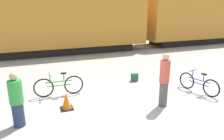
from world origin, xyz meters
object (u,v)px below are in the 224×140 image
person_in_green (17,100)px  backpack (135,77)px  bicycle_green (59,86)px  traffic_cone (66,102)px  person_in_red (164,80)px  bicycle_blue (198,84)px  freight_train (61,14)px

person_in_green → backpack: 5.26m
bicycle_green → traffic_cone: 1.23m
bicycle_green → person_in_red: 3.81m
person_in_green → traffic_cone: size_ratio=2.84×
bicycle_blue → person_in_green: bearing=-178.6°
person_in_red → backpack: bearing=94.4°
freight_train → bicycle_green: size_ratio=20.37×
person_in_green → backpack: size_ratio=4.60×
bicycle_green → freight_train: bearing=79.8°
bicycle_green → traffic_cone: (0.06, -1.22, -0.13)m
bicycle_blue → traffic_cone: 4.99m
person_in_green → traffic_cone: (1.41, 0.57, -0.52)m
freight_train → traffic_cone: size_ratio=67.12×
person_in_red → backpack: (0.26, 2.61, -0.74)m
freight_train → bicycle_green: 8.25m
person_in_red → person_in_green: size_ratio=1.15×
person_in_red → person_in_green: bearing=-174.4°
bicycle_blue → person_in_red: 2.08m
freight_train → bicycle_blue: size_ratio=21.92×
person_in_red → person_in_green: (-4.45, 0.36, -0.14)m
person_in_red → backpack: size_ratio=5.30×
person_in_red → bicycle_green: bearing=155.4°
bicycle_blue → traffic_cone: (-4.98, 0.41, -0.10)m
freight_train → backpack: 8.00m
bicycle_blue → backpack: (-1.67, 2.09, -0.19)m
bicycle_blue → backpack: 2.68m
backpack → traffic_cone: size_ratio=0.62×
person_in_green → traffic_cone: person_in_green is taller
freight_train → backpack: size_ratio=108.57×
person_in_green → backpack: person_in_green is taller
backpack → traffic_cone: (-3.31, -1.69, 0.08)m
bicycle_green → backpack: size_ratio=5.33×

